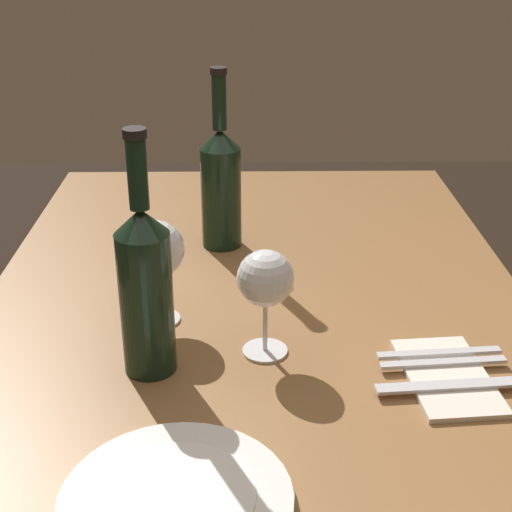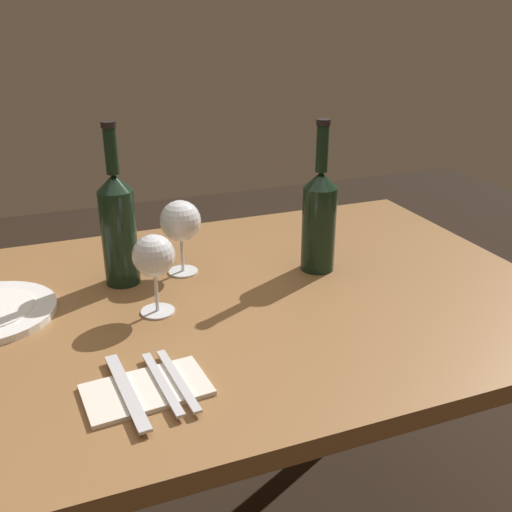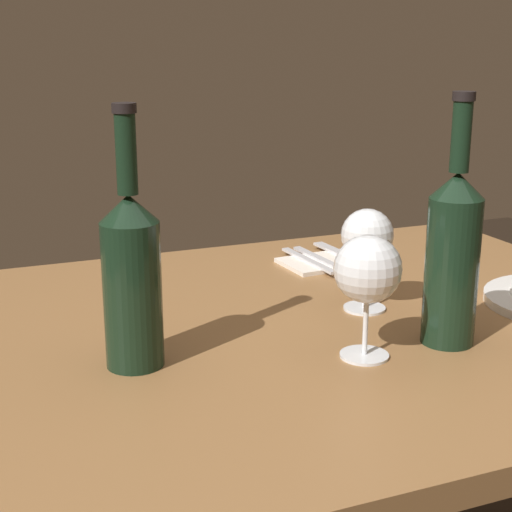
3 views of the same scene
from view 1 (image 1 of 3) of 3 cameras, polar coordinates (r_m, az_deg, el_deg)
The scene contains 10 objects.
dining_table at distance 1.29m, azimuth 0.03°, elevation -6.66°, with size 1.30×0.90×0.74m.
wine_glass_left at distance 1.13m, azimuth -7.74°, elevation 0.39°, with size 0.09×0.09×0.17m.
wine_glass_right at distance 1.04m, azimuth 0.73°, elevation -1.93°, with size 0.08×0.08×0.16m.
wine_bottle at distance 1.39m, azimuth -2.71°, elevation 5.52°, with size 0.08×0.08×0.34m.
wine_bottle_second at distance 1.01m, azimuth -8.47°, elevation -2.29°, with size 0.07×0.07×0.35m.
dinner_plate at distance 0.85m, azimuth -6.12°, elevation -18.12°, with size 0.26×0.26×0.02m.
folded_napkin at distance 1.07m, azimuth 14.42°, elevation -8.93°, with size 0.20×0.13×0.01m.
fork_inner at distance 1.08m, azimuth 14.14°, elevation -7.91°, with size 0.03×0.18×0.00m.
fork_outer at distance 1.10m, azimuth 13.83°, elevation -7.21°, with size 0.03×0.18×0.00m.
table_knife at distance 1.04m, azimuth 14.86°, elevation -9.54°, with size 0.04×0.21×0.00m.
Camera 1 is at (1.09, -0.02, 1.33)m, focal length 52.27 mm.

